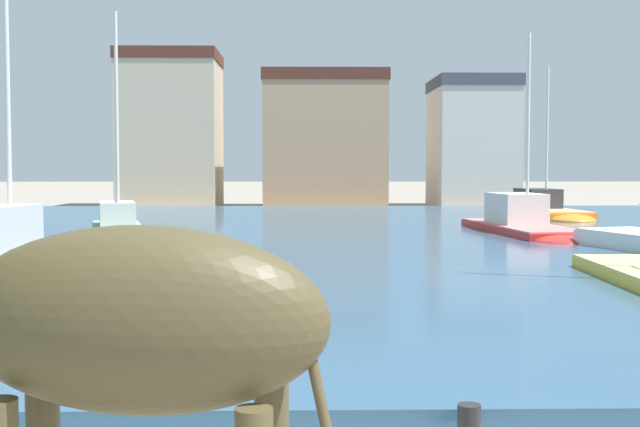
{
  "coord_description": "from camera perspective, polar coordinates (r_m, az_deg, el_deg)",
  "views": [
    {
      "loc": [
        -1.18,
        -1.16,
        2.94
      ],
      "look_at": [
        -0.92,
        11.68,
        2.2
      ],
      "focal_mm": 47.48,
      "sensor_mm": 36.0,
      "label": 1
    }
  ],
  "objects": [
    {
      "name": "harbor_water",
      "position": [
        31.7,
        0.98,
        -1.74
      ],
      "size": [
        76.01,
        45.42,
        0.33
      ],
      "primitive_type": "cube",
      "color": "#2D5170",
      "rests_on": "ground"
    },
    {
      "name": "giraffe_statue",
      "position": [
        3.58,
        -14.07,
        -8.24
      ],
      "size": [
        2.49,
        0.8,
        4.36
      ],
      "color": "#4C4228",
      "rests_on": "ground"
    },
    {
      "name": "sailboat_orange",
      "position": [
        44.35,
        14.95,
        0.09
      ],
      "size": [
        3.1,
        9.23,
        7.89
      ],
      "color": "orange",
      "rests_on": "ground"
    },
    {
      "name": "sailboat_black",
      "position": [
        22.03,
        -20.19,
        -2.9
      ],
      "size": [
        2.95,
        9.47,
        9.16
      ],
      "color": "black",
      "rests_on": "ground"
    },
    {
      "name": "sailboat_red",
      "position": [
        33.35,
        13.67,
        -0.87
      ],
      "size": [
        3.23,
        9.34,
        7.93
      ],
      "color": "red",
      "rests_on": "ground"
    },
    {
      "name": "sailboat_green",
      "position": [
        28.96,
        -13.44,
        -1.48
      ],
      "size": [
        3.44,
        8.09,
        7.98
      ],
      "color": "#236B42",
      "rests_on": "ground"
    },
    {
      "name": "townhouse_narrow_midrow",
      "position": [
        61.03,
        -10.01,
        5.6
      ],
      "size": [
        6.92,
        6.68,
        10.9
      ],
      "color": "#C6B293",
      "rests_on": "ground"
    },
    {
      "name": "townhouse_tall_gabled",
      "position": [
        59.51,
        0.31,
        5.0
      ],
      "size": [
        8.58,
        6.61,
        9.43
      ],
      "color": "tan",
      "rests_on": "ground"
    },
    {
      "name": "townhouse_corner_house",
      "position": [
        60.83,
        10.21,
        4.73
      ],
      "size": [
        5.56,
        7.55,
        9.04
      ],
      "color": "beige",
      "rests_on": "ground"
    }
  ]
}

